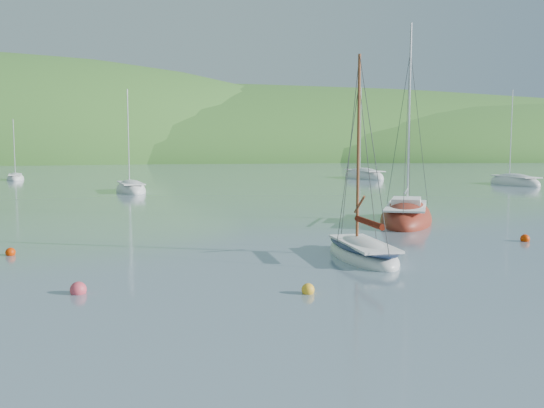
{
  "coord_description": "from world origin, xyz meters",
  "views": [
    {
      "loc": [
        -3.13,
        -16.56,
        4.6
      ],
      "look_at": [
        0.76,
        8.0,
        2.08
      ],
      "focal_mm": 40.0,
      "sensor_mm": 36.0,
      "label": 1
    }
  ],
  "objects": [
    {
      "name": "ground",
      "position": [
        0.0,
        0.0,
        0.0
      ],
      "size": [
        700.0,
        700.0,
        0.0
      ],
      "primitive_type": "plane",
      "color": "slate",
      "rests_on": "ground"
    },
    {
      "name": "shoreline_hills",
      "position": [
        -9.66,
        172.42,
        0.0
      ],
      "size": [
        690.0,
        135.0,
        56.0
      ],
      "color": "#38712B",
      "rests_on": "ground"
    },
    {
      "name": "daysailer_white",
      "position": [
        4.21,
        6.52,
        0.21
      ],
      "size": [
        2.34,
        5.77,
        8.73
      ],
      "rotation": [
        0.0,
        0.0,
        0.05
      ],
      "color": "silver",
      "rests_on": "ground"
    },
    {
      "name": "sloop_red",
      "position": [
        10.04,
        16.69,
        0.23
      ],
      "size": [
        6.09,
        8.92,
        12.53
      ],
      "rotation": [
        0.0,
        0.0,
        -0.42
      ],
      "color": "maroon",
      "rests_on": "ground"
    },
    {
      "name": "distant_sloop_a",
      "position": [
        -7.38,
        41.6,
        0.18
      ],
      "size": [
        3.99,
        7.72,
        10.49
      ],
      "rotation": [
        0.0,
        0.0,
        0.2
      ],
      "color": "silver",
      "rests_on": "ground"
    },
    {
      "name": "distant_sloop_b",
      "position": [
        20.94,
        59.13,
        0.21
      ],
      "size": [
        4.61,
        9.36,
        12.78
      ],
      "rotation": [
        0.0,
        0.0,
        0.17
      ],
      "color": "silver",
      "rests_on": "ground"
    },
    {
      "name": "distant_sloop_c",
      "position": [
        -22.96,
        62.92,
        0.15
      ],
      "size": [
        3.26,
        6.06,
        8.21
      ],
      "rotation": [
        0.0,
        0.0,
        0.23
      ],
      "color": "silver",
      "rests_on": "ground"
    },
    {
      "name": "distant_sloop_d",
      "position": [
        33.66,
        44.91,
        0.19
      ],
      "size": [
        3.43,
        8.16,
        11.37
      ],
      "rotation": [
        0.0,
        0.0,
        0.08
      ],
      "color": "silver",
      "rests_on": "ground"
    },
    {
      "name": "mooring_buoys",
      "position": [
        -0.87,
        5.08,
        0.12
      ],
      "size": [
        23.3,
        8.51,
        0.5
      ],
      "color": "yellow",
      "rests_on": "ground"
    }
  ]
}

